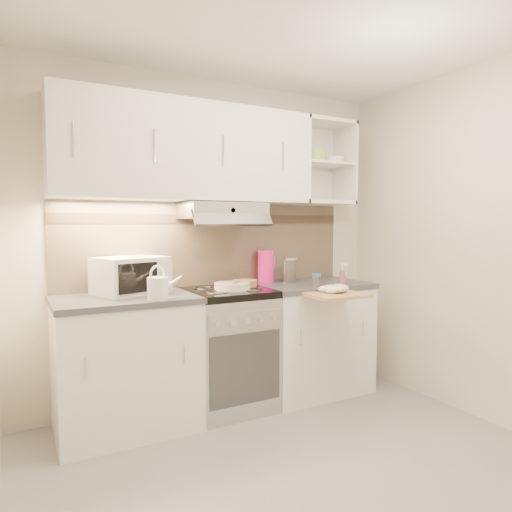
{
  "coord_description": "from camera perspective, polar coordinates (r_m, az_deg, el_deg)",
  "views": [
    {
      "loc": [
        -1.41,
        -1.95,
        1.38
      ],
      "look_at": [
        0.16,
        0.95,
        1.15
      ],
      "focal_mm": 32.0,
      "sensor_mm": 36.0,
      "label": 1
    }
  ],
  "objects": [
    {
      "name": "ground",
      "position": [
        2.77,
        7.22,
        -25.86
      ],
      "size": [
        3.0,
        3.0,
        0.0
      ],
      "primitive_type": "plane",
      "color": "gray",
      "rests_on": "ground"
    },
    {
      "name": "room_shell",
      "position": [
        2.72,
        3.0,
        9.18
      ],
      "size": [
        3.04,
        2.84,
        2.52
      ],
      "color": "beige",
      "rests_on": "ground"
    },
    {
      "name": "base_cabinet_left",
      "position": [
        3.26,
        -15.9,
        -13.09
      ],
      "size": [
        0.9,
        0.6,
        0.86
      ],
      "primitive_type": "cube",
      "color": "white",
      "rests_on": "ground"
    },
    {
      "name": "worktop_left",
      "position": [
        3.16,
        -16.05,
        -5.27
      ],
      "size": [
        0.92,
        0.62,
        0.04
      ],
      "primitive_type": "cube",
      "color": "#47474C",
      "rests_on": "base_cabinet_left"
    },
    {
      "name": "base_cabinet_right",
      "position": [
        3.86,
        6.79,
        -10.29
      ],
      "size": [
        0.9,
        0.6,
        0.86
      ],
      "primitive_type": "cube",
      "color": "white",
      "rests_on": "ground"
    },
    {
      "name": "worktop_right",
      "position": [
        3.77,
        6.84,
        -3.65
      ],
      "size": [
        0.92,
        0.62,
        0.04
      ],
      "primitive_type": "cube",
      "color": "#47474C",
      "rests_on": "base_cabinet_right"
    },
    {
      "name": "electric_range",
      "position": [
        3.49,
        -3.54,
        -11.47
      ],
      "size": [
        0.6,
        0.6,
        0.9
      ],
      "color": "#B7B7BC",
      "rests_on": "ground"
    },
    {
      "name": "microwave",
      "position": [
        3.27,
        -15.41,
        -2.35
      ],
      "size": [
        0.54,
        0.47,
        0.25
      ],
      "rotation": [
        0.0,
        0.0,
        0.35
      ],
      "color": "silver",
      "rests_on": "worktop_left"
    },
    {
      "name": "watering_can",
      "position": [
        2.98,
        -12.05,
        -3.83
      ],
      "size": [
        0.26,
        0.14,
        0.22
      ],
      "rotation": [
        0.0,
        0.0,
        0.32
      ],
      "color": "white",
      "rests_on": "worktop_left"
    },
    {
      "name": "plate_stack",
      "position": [
        3.36,
        -2.99,
        -3.78
      ],
      "size": [
        0.27,
        0.27,
        0.06
      ],
      "rotation": [
        0.0,
        0.0,
        0.3
      ],
      "color": "white",
      "rests_on": "electric_range"
    },
    {
      "name": "bread_loaf",
      "position": [
        3.54,
        -1.44,
        -3.41
      ],
      "size": [
        0.19,
        0.19,
        0.05
      ],
      "primitive_type": "cylinder",
      "color": "#925B33",
      "rests_on": "electric_range"
    },
    {
      "name": "pink_pitcher",
      "position": [
        3.76,
        1.23,
        -1.29
      ],
      "size": [
        0.14,
        0.13,
        0.27
      ],
      "rotation": [
        0.0,
        0.0,
        -0.15
      ],
      "color": "#F11A92",
      "rests_on": "worktop_right"
    },
    {
      "name": "glass_jar",
      "position": [
        3.77,
        4.27,
        -1.74
      ],
      "size": [
        0.11,
        0.11,
        0.21
      ],
      "rotation": [
        0.0,
        0.0,
        -0.17
      ],
      "color": "silver",
      "rests_on": "worktop_right"
    },
    {
      "name": "spice_jar",
      "position": [
        3.55,
        7.56,
        -2.99
      ],
      "size": [
        0.07,
        0.07,
        0.1
      ],
      "rotation": [
        0.0,
        0.0,
        0.39
      ],
      "color": "silver",
      "rests_on": "worktop_right"
    },
    {
      "name": "spray_bottle",
      "position": [
        3.68,
        10.74,
        -2.42
      ],
      "size": [
        0.07,
        0.07,
        0.19
      ],
      "rotation": [
        0.0,
        0.0,
        0.19
      ],
      "color": "pink",
      "rests_on": "worktop_right"
    },
    {
      "name": "cutting_board",
      "position": [
        3.35,
        9.84,
        -4.79
      ],
      "size": [
        0.41,
        0.38,
        0.02
      ],
      "primitive_type": "cube",
      "rotation": [
        0.0,
        0.0,
        -0.04
      ],
      "color": "tan",
      "rests_on": "base_cabinet_right"
    },
    {
      "name": "dish_towel",
      "position": [
        3.41,
        9.98,
        -3.84
      ],
      "size": [
        0.28,
        0.25,
        0.07
      ],
      "primitive_type": null,
      "rotation": [
        0.0,
        0.0,
        -0.08
      ],
      "color": "silver",
      "rests_on": "cutting_board"
    }
  ]
}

